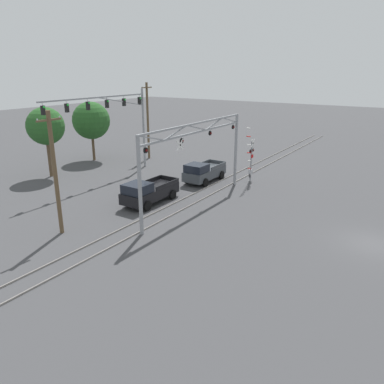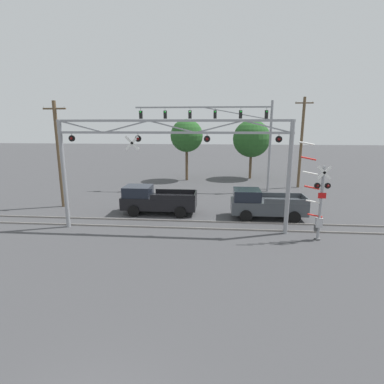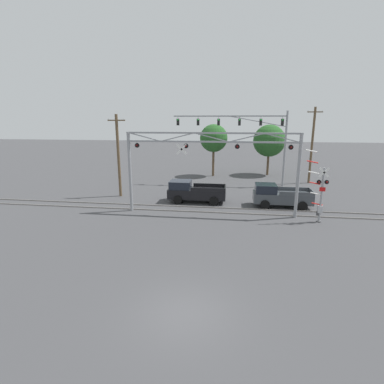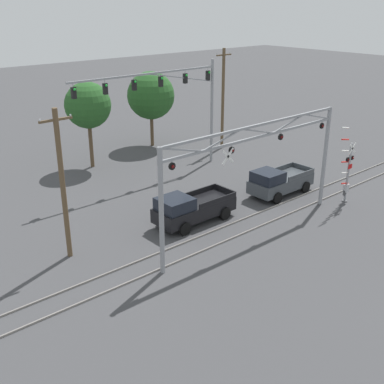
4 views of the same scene
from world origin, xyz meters
TOP-DOWN VIEW (x-y plane):
  - ground_plane at (0.00, 0.00)m, footprint 200.00×200.00m
  - rail_track_near at (0.00, 13.89)m, footprint 80.00×0.08m
  - rail_track_far at (0.00, 15.32)m, footprint 80.00×0.08m
  - crossing_gantry at (-0.01, 13.60)m, footprint 14.16×0.29m
  - crossing_signal_mast at (8.49, 12.69)m, footprint 1.90×0.35m
  - traffic_signal_span at (4.03, 25.69)m, footprint 13.34×0.39m
  - pickup_truck_lead at (-1.89, 17.19)m, footprint 5.52×2.33m
  - pickup_truck_following at (6.06, 16.67)m, footprint 5.21×2.33m
  - utility_pole_left at (-9.81, 18.39)m, footprint 1.80×0.28m
  - utility_pole_right at (11.31, 28.00)m, footprint 1.80×0.28m
  - background_tree_beyond_span at (-1.00, 31.20)m, footprint 3.81×3.81m
  - background_tree_far_left_verge at (6.73, 33.05)m, footprint 4.49×4.49m

SIDE VIEW (x-z plane):
  - ground_plane at x=0.00m, z-range 0.00..0.00m
  - rail_track_near at x=0.00m, z-range 0.00..0.10m
  - rail_track_far at x=0.00m, z-range 0.00..0.10m
  - pickup_truck_following at x=6.06m, z-range -0.01..2.06m
  - pickup_truck_lead at x=-1.89m, z-range -0.01..2.06m
  - crossing_signal_mast at x=8.49m, z-range -0.68..4.98m
  - utility_pole_left at x=-9.81m, z-range 0.14..8.49m
  - crossing_gantry at x=-0.01m, z-range 1.28..8.13m
  - utility_pole_right at x=11.31m, z-range 0.15..9.44m
  - background_tree_far_left_verge at x=6.73m, z-range 1.31..8.45m
  - background_tree_beyond_span at x=-1.00m, z-range 1.67..8.87m
  - traffic_signal_span at x=4.03m, z-range 1.97..10.77m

